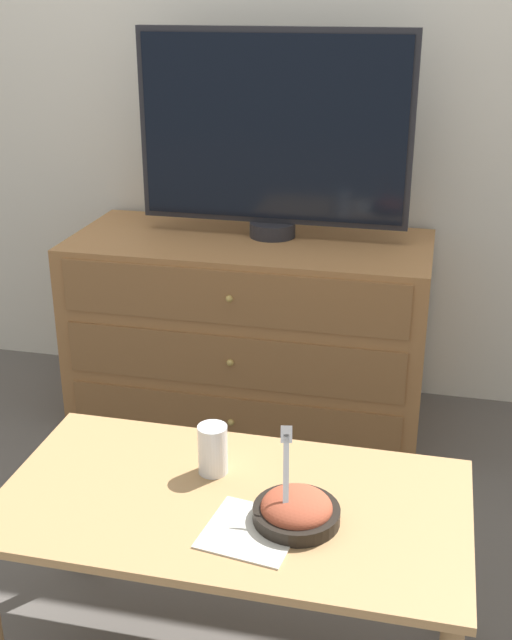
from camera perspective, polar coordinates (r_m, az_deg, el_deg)
name	(u,v)px	position (r m, az deg, el deg)	size (l,w,h in m)	color
ground_plane	(254,375)	(3.38, -0.13, -3.96)	(12.00, 12.00, 0.00)	#56514C
wall_back	(255,50)	(3.06, -0.04, 18.63)	(12.00, 0.05, 2.60)	silver
dresser	(250,330)	(2.95, -0.43, -0.71)	(1.27, 0.58, 0.69)	#9E6B3D
tv	(273,133)	(2.80, 1.25, 13.16)	(0.95, 0.16, 0.70)	#232328
coffee_table	(232,523)	(1.84, -1.70, -14.26)	(1.03, 0.55, 0.47)	tan
takeout_bowl	(296,510)	(1.72, 2.89, -13.36)	(0.18, 0.18, 0.20)	black
drink_cup	(213,452)	(1.86, -3.09, -9.37)	(0.07, 0.07, 0.12)	beige
napkin	(251,531)	(1.70, -0.35, -14.76)	(0.21, 0.21, 0.00)	silver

